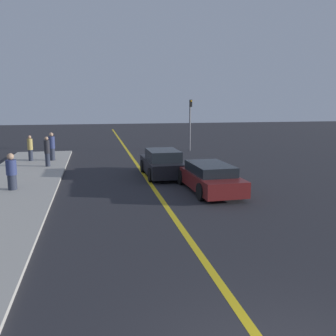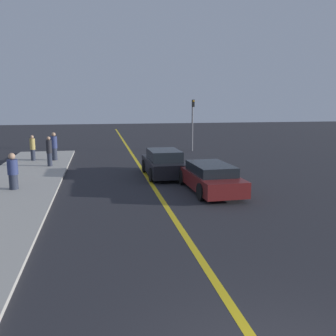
% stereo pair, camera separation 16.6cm
% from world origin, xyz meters
% --- Properties ---
extents(road_center_line, '(0.20, 60.00, 0.01)m').
position_xyz_m(road_center_line, '(0.00, 18.00, 0.00)').
color(road_center_line, gold).
rests_on(road_center_line, ground_plane).
extents(sidewalk_left, '(3.90, 25.07, 0.12)m').
position_xyz_m(sidewalk_left, '(-6.18, 12.53, 0.06)').
color(sidewalk_left, '#ADA89E').
rests_on(sidewalk_left, ground_plane).
extents(car_near_right_lane, '(2.00, 4.81, 1.23)m').
position_xyz_m(car_near_right_lane, '(2.27, 11.19, 0.62)').
color(car_near_right_lane, maroon).
rests_on(car_near_right_lane, ground_plane).
extents(car_ahead_center, '(1.92, 4.10, 1.40)m').
position_xyz_m(car_ahead_center, '(0.89, 14.76, 0.67)').
color(car_ahead_center, black).
rests_on(car_ahead_center, ground_plane).
extents(pedestrian_near_curb, '(0.44, 0.44, 1.57)m').
position_xyz_m(pedestrian_near_curb, '(-6.05, 12.59, 0.89)').
color(pedestrian_near_curb, '#282D3D').
rests_on(pedestrian_near_curb, sidewalk_left).
extents(pedestrian_mid_group, '(0.32, 0.32, 1.73)m').
position_xyz_m(pedestrian_mid_group, '(-5.23, 18.30, 0.99)').
color(pedestrian_mid_group, '#282D3D').
rests_on(pedestrian_mid_group, sidewalk_left).
extents(pedestrian_far_standing, '(0.39, 0.39, 1.78)m').
position_xyz_m(pedestrian_far_standing, '(-5.19, 20.55, 1.01)').
color(pedestrian_far_standing, '#282D3D').
rests_on(pedestrian_far_standing, sidewalk_left).
extents(pedestrian_by_sign, '(0.32, 0.32, 1.61)m').
position_xyz_m(pedestrian_by_sign, '(-6.52, 20.63, 0.93)').
color(pedestrian_by_sign, '#282D3D').
rests_on(pedestrian_by_sign, sidewalk_left).
extents(traffic_light, '(0.18, 0.40, 3.95)m').
position_xyz_m(traffic_light, '(4.78, 24.07, 2.43)').
color(traffic_light, slate).
rests_on(traffic_light, ground_plane).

